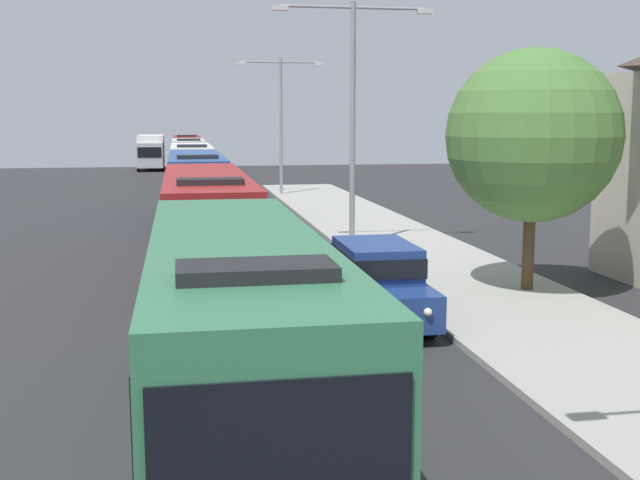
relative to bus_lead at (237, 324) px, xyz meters
name	(u,v)px	position (x,y,z in m)	size (l,w,h in m)	color
bus_lead	(237,324)	(0.00, 0.00, 0.00)	(2.58, 10.78, 3.21)	#33724C
bus_second_in_line	(206,218)	(0.00, 12.97, 0.00)	(2.58, 12.20, 3.21)	maroon
bus_middle	(196,184)	(0.00, 26.28, 0.00)	(2.58, 11.89, 3.21)	#284C8C
bus_fourth_in_line	(192,167)	(0.00, 39.38, 0.00)	(2.58, 11.21, 3.21)	silver
bus_rear	(189,157)	(0.00, 52.78, 0.00)	(2.58, 10.76, 3.21)	silver
bus_tail_end	(187,150)	(0.00, 65.49, 0.00)	(2.58, 10.65, 3.21)	maroon
white_suv	(377,280)	(3.70, 5.96, -0.66)	(1.86, 4.58, 1.90)	navy
box_truck_oncoming	(151,151)	(-3.30, 64.16, 0.02)	(2.35, 7.86, 3.15)	#B7B7BC
streetlamp_mid	(353,100)	(5.40, 16.46, 3.73)	(5.77, 0.28, 8.67)	gray
streetlamp_far	(281,112)	(5.40, 36.81, 3.41)	(5.32, 0.28, 8.14)	gray
roadside_tree	(533,136)	(8.51, 8.23, 2.61)	(4.64, 4.64, 6.48)	#4C3823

